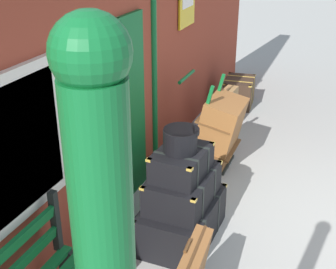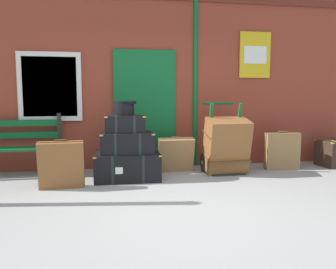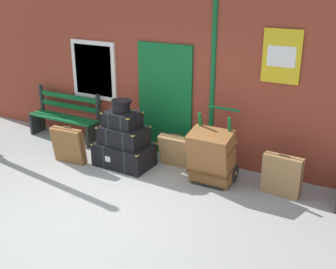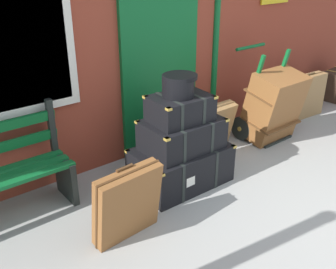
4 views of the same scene
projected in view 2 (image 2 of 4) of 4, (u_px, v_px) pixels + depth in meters
ground_plane at (183, 210)px, 3.96m from camera, size 60.00×60.00×0.00m
brick_facade at (152, 79)px, 6.32m from camera, size 10.40×0.35×3.20m
platform_bench at (10, 149)px, 5.61m from camera, size 1.60×0.43×1.01m
steamer_trunk_base at (127, 166)px, 5.40m from camera, size 1.02×0.67×0.43m
steamer_trunk_middle at (127, 143)px, 5.36m from camera, size 0.83×0.58×0.33m
steamer_trunk_top at (125, 124)px, 5.33m from camera, size 0.64×0.49×0.27m
round_hatbox at (124, 107)px, 5.31m from camera, size 0.36×0.34×0.22m
porters_trolley at (223, 156)px, 5.94m from camera, size 0.71×0.64×1.19m
large_brown_trunk at (227, 146)px, 5.74m from camera, size 0.70×0.61×0.95m
suitcase_brown at (282, 151)px, 6.14m from camera, size 0.61×0.22×0.69m
suitcase_umber at (61, 165)px, 4.84m from camera, size 0.64×0.28×0.70m
suitcase_charcoal at (176, 155)px, 5.92m from camera, size 0.62×0.29×0.61m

